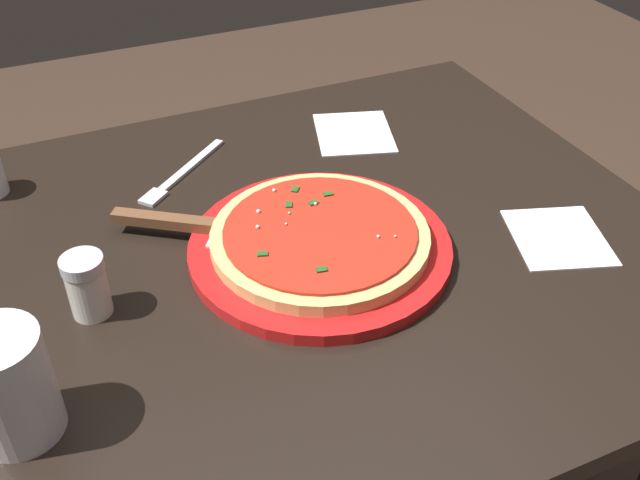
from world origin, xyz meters
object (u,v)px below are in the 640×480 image
object	(u,v)px
parmesan_shaker	(87,285)
serving_plate	(320,248)
cup_tall_drink	(8,386)
pizza	(320,236)
napkin_loose_left	(558,237)
fork	(180,175)
napkin_folded_right	(354,133)
pizza_server	(194,225)

from	to	relation	value
parmesan_shaker	serving_plate	bearing A→B (deg)	178.52
cup_tall_drink	pizza	bearing A→B (deg)	-160.47
napkin_loose_left	fork	distance (m)	0.52
napkin_loose_left	fork	xyz separation A→B (m)	(0.39, -0.33, 0.00)
napkin_folded_right	napkin_loose_left	size ratio (longest dim) A/B	1.05
pizza_server	fork	bearing A→B (deg)	-97.88
pizza	cup_tall_drink	world-z (taller)	cup_tall_drink
cup_tall_drink	pizza_server	bearing A→B (deg)	-136.70
cup_tall_drink	napkin_loose_left	bearing A→B (deg)	-176.95
serving_plate	pizza	world-z (taller)	pizza
serving_plate	napkin_folded_right	bearing A→B (deg)	-123.96
cup_tall_drink	napkin_folded_right	size ratio (longest dim) A/B	0.87
parmesan_shaker	napkin_folded_right	bearing A→B (deg)	-151.01
pizza_server	parmesan_shaker	world-z (taller)	parmesan_shaker
pizza_server	cup_tall_drink	distance (m)	0.32
pizza	fork	distance (m)	0.26
cup_tall_drink	fork	world-z (taller)	cup_tall_drink
napkin_loose_left	pizza	bearing A→B (deg)	-18.13
fork	serving_plate	bearing A→B (deg)	114.47
napkin_loose_left	napkin_folded_right	bearing A→B (deg)	-71.37
serving_plate	fork	size ratio (longest dim) A/B	2.07
pizza	fork	size ratio (longest dim) A/B	1.71
pizza_server	pizza	bearing A→B (deg)	145.58
serving_plate	pizza_server	xyz separation A→B (m)	(0.13, -0.09, 0.01)
serving_plate	napkin_loose_left	world-z (taller)	serving_plate
napkin_loose_left	parmesan_shaker	size ratio (longest dim) A/B	1.69
serving_plate	cup_tall_drink	size ratio (longest dim) A/B	2.79
serving_plate	parmesan_shaker	bearing A→B (deg)	-1.48
pizza_server	cup_tall_drink	world-z (taller)	cup_tall_drink
pizza_server	parmesan_shaker	size ratio (longest dim) A/B	2.79
serving_plate	parmesan_shaker	size ratio (longest dim) A/B	4.30
serving_plate	parmesan_shaker	distance (m)	0.27
pizza	fork	xyz separation A→B (m)	(0.11, -0.24, -0.02)
serving_plate	pizza_server	bearing A→B (deg)	-34.43
serving_plate	cup_tall_drink	world-z (taller)	cup_tall_drink
fork	parmesan_shaker	size ratio (longest dim) A/B	2.08
cup_tall_drink	parmesan_shaker	xyz separation A→B (m)	(-0.09, -0.13, -0.02)
serving_plate	pizza	bearing A→B (deg)	-68.34
serving_plate	pizza_server	size ratio (longest dim) A/B	1.54
pizza	napkin_loose_left	size ratio (longest dim) A/B	2.11
fork	cup_tall_drink	bearing A→B (deg)	55.67
cup_tall_drink	parmesan_shaker	bearing A→B (deg)	-123.39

